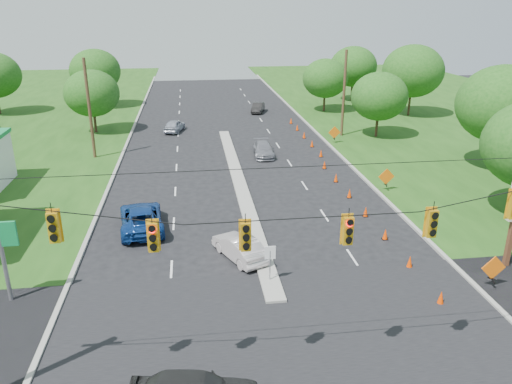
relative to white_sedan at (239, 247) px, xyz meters
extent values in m
plane|color=black|center=(1.26, -8.81, -0.67)|extent=(160.00, 160.00, 0.00)
cube|color=black|center=(1.26, -8.81, -0.67)|extent=(160.00, 14.00, 0.02)
cube|color=gray|center=(-8.84, 21.19, -0.67)|extent=(0.25, 110.00, 0.16)
cube|color=gray|center=(11.36, 21.19, -0.67)|extent=(0.25, 110.00, 0.16)
cube|color=gray|center=(1.26, 12.19, -0.67)|extent=(1.00, 34.00, 0.18)
cylinder|color=gray|center=(1.26, -2.81, 0.23)|extent=(0.06, 0.06, 1.80)
cube|color=white|center=(1.26, -2.81, 1.03)|extent=(0.55, 0.04, 0.70)
cylinder|color=black|center=(1.26, -9.81, 6.33)|extent=(24.00, 0.04, 0.04)
cube|color=gold|center=(-6.74, -9.81, 6.08)|extent=(0.34, 0.24, 1.00)
cube|color=gold|center=(-3.74, -9.81, 5.56)|extent=(0.34, 0.24, 1.00)
cube|color=gold|center=(-0.74, -9.81, 5.38)|extent=(0.34, 0.24, 1.00)
cube|color=gold|center=(2.76, -9.81, 5.38)|extent=(0.34, 0.24, 1.00)
cube|color=gold|center=(5.76, -9.81, 5.47)|extent=(0.34, 0.24, 1.00)
cylinder|color=#422D1C|center=(-11.24, 21.19, 3.83)|extent=(0.28, 0.28, 9.00)
cylinder|color=#422D1C|center=(13.76, 26.19, 3.83)|extent=(0.28, 0.28, 9.00)
cylinder|color=gray|center=(-11.24, -2.81, 1.33)|extent=(0.20, 0.20, 4.00)
cube|color=#59331E|center=(14.16, -2.81, 1.53)|extent=(0.25, 0.25, 4.40)
cone|color=#FF3E01|center=(8.93, -5.81, -0.32)|extent=(0.32, 0.32, 0.70)
cone|color=#FF3E01|center=(8.93, -2.31, -0.32)|extent=(0.32, 0.32, 0.70)
cone|color=#FF3E01|center=(8.93, 1.19, -0.32)|extent=(0.32, 0.32, 0.70)
cone|color=#FF3E01|center=(8.93, 4.69, -0.32)|extent=(0.32, 0.32, 0.70)
cone|color=#FF3E01|center=(8.93, 8.19, -0.32)|extent=(0.32, 0.32, 0.70)
cone|color=#FF3E01|center=(8.93, 11.69, -0.32)|extent=(0.32, 0.32, 0.70)
cone|color=#FF3E01|center=(8.93, 15.19, -0.32)|extent=(0.32, 0.32, 0.70)
cone|color=#FF3E01|center=(9.53, 18.69, -0.32)|extent=(0.32, 0.32, 0.70)
cone|color=#FF3E01|center=(9.53, 22.19, -0.32)|extent=(0.32, 0.32, 0.70)
cone|color=#FF3E01|center=(9.53, 25.69, -0.32)|extent=(0.32, 0.32, 0.70)
cone|color=#FF3E01|center=(9.53, 29.19, -0.32)|extent=(0.32, 0.32, 0.70)
cone|color=#FF3E01|center=(9.53, 32.69, -0.32)|extent=(0.32, 0.32, 0.70)
cube|color=black|center=(12.06, -4.81, -0.12)|extent=(0.06, 0.58, 0.26)
cube|color=black|center=(12.06, -4.81, -0.12)|extent=(0.06, 0.58, 0.26)
cube|color=orange|center=(12.06, -4.81, 0.48)|extent=(1.27, 0.05, 1.27)
cube|color=black|center=(12.06, 9.19, -0.12)|extent=(0.06, 0.58, 0.26)
cube|color=black|center=(12.06, 9.19, -0.12)|extent=(0.06, 0.58, 0.26)
cube|color=orange|center=(12.06, 9.19, 0.48)|extent=(1.27, 0.05, 1.27)
cube|color=black|center=(12.06, 23.19, -0.12)|extent=(0.06, 0.58, 0.26)
cube|color=black|center=(12.06, 23.19, -0.12)|extent=(0.06, 0.58, 0.26)
cube|color=orange|center=(12.06, 23.19, 0.48)|extent=(1.27, 0.05, 1.27)
cylinder|color=black|center=(-12.74, 31.19, 0.59)|extent=(0.28, 0.28, 2.52)
ellipsoid|color=#194C14|center=(-12.74, 31.19, 3.67)|extent=(5.88, 5.88, 5.04)
cylinder|color=black|center=(-14.74, 46.19, 0.77)|extent=(0.28, 0.28, 2.88)
ellipsoid|color=#194C14|center=(-14.74, 46.19, 4.29)|extent=(6.72, 6.72, 5.76)
cylinder|color=black|center=(23.26, 13.19, 0.95)|extent=(0.28, 0.28, 3.24)
ellipsoid|color=#194C14|center=(23.26, 13.19, 4.91)|extent=(7.56, 7.56, 6.48)
cylinder|color=black|center=(17.26, 25.19, 0.59)|extent=(0.28, 0.28, 2.52)
ellipsoid|color=#194C14|center=(17.26, 25.19, 3.67)|extent=(5.88, 5.88, 5.04)
cylinder|color=black|center=(25.26, 35.19, 0.95)|extent=(0.28, 0.28, 3.24)
ellipsoid|color=#194C14|center=(25.26, 35.19, 4.91)|extent=(7.56, 7.56, 6.48)
cylinder|color=black|center=(21.26, 46.19, 0.77)|extent=(0.28, 0.28, 2.88)
ellipsoid|color=#194C14|center=(21.26, 46.19, 4.29)|extent=(6.72, 6.72, 5.76)
cylinder|color=black|center=(15.26, 39.19, 0.59)|extent=(0.28, 0.28, 2.52)
ellipsoid|color=#194C14|center=(15.26, 39.19, 3.67)|extent=(5.88, 5.88, 5.04)
imported|color=beige|center=(0.00, 0.00, 0.00)|extent=(2.97, 4.28, 1.34)
imported|color=navy|center=(-5.69, 4.69, 0.10)|extent=(3.18, 5.78, 1.53)
imported|color=slate|center=(4.27, 19.75, -0.04)|extent=(1.96, 4.42, 1.26)
imported|color=#9398A8|center=(-4.13, 30.50, 0.01)|extent=(2.61, 4.26, 1.35)
imported|color=black|center=(6.52, 39.78, -0.04)|extent=(2.36, 4.05, 1.26)
camera|label=1|loc=(-2.38, -24.65, 12.56)|focal=35.00mm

